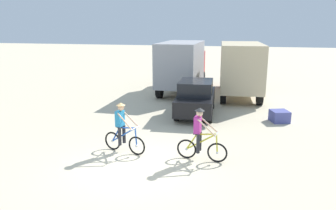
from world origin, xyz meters
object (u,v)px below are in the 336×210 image
Objects in this scene: box_truck_grey_hauler at (183,64)px; cyclist_orange_shirt at (123,130)px; cyclist_cowboy_hat at (200,136)px; supply_crate at (279,116)px; box_truck_tan_camper at (240,67)px; sedan_parked at (196,98)px.

cyclist_orange_shirt is at bearing -90.40° from box_truck_grey_hauler.
box_truck_grey_hauler is 3.71× the size of cyclist_orange_shirt.
cyclist_cowboy_hat is at bearing -1.91° from cyclist_orange_shirt.
box_truck_grey_hauler is at bearing 134.14° from supply_crate.
box_truck_grey_hauler and box_truck_tan_camper have the same top height.
sedan_parked is at bearing 71.97° from cyclist_orange_shirt.
cyclist_cowboy_hat is at bearing -120.03° from supply_crate.
sedan_parked is 2.36× the size of cyclist_cowboy_hat.
cyclist_orange_shirt reaches higher than supply_crate.
box_truck_grey_hauler reaches higher than sedan_parked.
box_truck_tan_camper reaches higher than supply_crate.
box_truck_grey_hauler is at bearing 103.52° from cyclist_cowboy_hat.
supply_crate is at bearing -45.86° from box_truck_grey_hauler.
supply_crate is at bearing 41.70° from cyclist_orange_shirt.
sedan_parked is 5.71m from cyclist_cowboy_hat.
box_truck_tan_camper is at bearing 110.12° from supply_crate.
box_truck_tan_camper is at bearing 67.74° from sedan_parked.
sedan_parked reaches higher than supply_crate.
cyclist_orange_shirt is at bearing 178.09° from cyclist_cowboy_hat.
box_truck_grey_hauler is 8.41m from supply_crate.
sedan_parked is 5.82m from cyclist_orange_shirt.
box_truck_tan_camper is 5.52m from sedan_parked.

